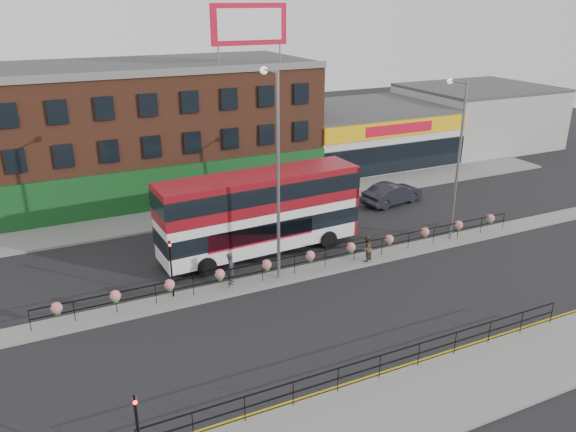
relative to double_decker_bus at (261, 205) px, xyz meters
name	(u,v)px	position (x,y,z in m)	size (l,w,h in m)	color
ground	(310,272)	(1.46, -3.85, -3.16)	(120.00, 120.00, 0.00)	black
south_pavement	(447,392)	(1.46, -15.85, -3.09)	(60.00, 4.00, 0.15)	slate
north_pavement	(238,207)	(1.46, 8.15, -3.09)	(60.00, 4.00, 0.15)	slate
median	(310,271)	(1.46, -3.85, -3.09)	(60.00, 1.60, 0.15)	slate
yellow_line_inner	(412,363)	(1.46, -13.55, -3.16)	(60.00, 0.10, 0.01)	gold
yellow_line_outer	(414,365)	(1.46, -13.73, -3.16)	(60.00, 0.10, 0.01)	gold
brick_building	(156,127)	(-2.54, 16.11, 1.97)	(25.00, 12.21, 10.30)	brown
supermarket	(361,133)	(17.46, 16.05, -0.51)	(15.00, 12.25, 5.30)	silver
warehouse_east	(477,116)	(32.21, 16.15, -0.01)	(14.50, 12.00, 6.30)	#9B9B97
billboard	(249,25)	(3.96, 11.14, 10.02)	(6.00, 0.29, 4.40)	red
median_railing	(310,256)	(1.46, -3.85, -2.12)	(30.04, 0.56, 1.23)	black
south_railing	(380,361)	(-0.54, -13.95, -2.20)	(20.04, 0.05, 1.12)	black
double_decker_bus	(261,205)	(0.00, 0.00, 0.00)	(12.85, 3.70, 5.15)	silver
car	(393,193)	(12.74, 3.95, -2.33)	(5.28, 2.62, 1.66)	#23232D
pedestrian_a	(231,268)	(-3.24, -3.38, -2.09)	(0.68, 0.79, 1.83)	#282732
pedestrian_b	(366,248)	(5.11, -4.16, -2.19)	(0.99, 0.91, 1.64)	#47392A
lamp_column_west	(276,160)	(-0.55, -3.55, 3.81)	(0.41, 2.02, 11.52)	slate
lamp_column_east	(457,148)	(11.97, -3.43, 3.05)	(0.37, 1.80, 10.23)	slate
traffic_light_south	(137,418)	(-10.54, -14.86, -0.69)	(0.15, 0.28, 3.65)	black
traffic_light_median	(170,257)	(-6.54, -3.46, -0.69)	(0.15, 0.28, 3.65)	black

